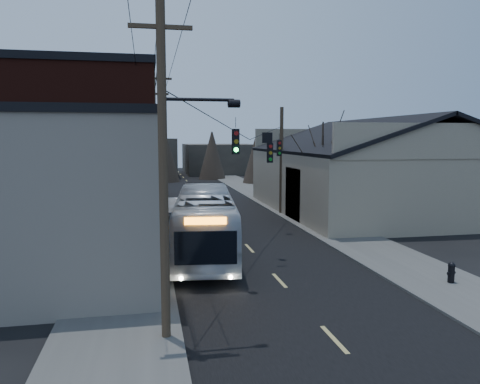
# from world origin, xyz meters

# --- Properties ---
(ground) EXTENTS (160.00, 160.00, 0.00)m
(ground) POSITION_xyz_m (0.00, 0.00, 0.00)
(ground) COLOR black
(ground) RESTS_ON ground
(road_surface) EXTENTS (9.00, 110.00, 0.02)m
(road_surface) POSITION_xyz_m (0.00, 30.00, 0.01)
(road_surface) COLOR black
(road_surface) RESTS_ON ground
(sidewalk_left) EXTENTS (4.00, 110.00, 0.12)m
(sidewalk_left) POSITION_xyz_m (-6.50, 30.00, 0.06)
(sidewalk_left) COLOR #474744
(sidewalk_left) RESTS_ON ground
(sidewalk_right) EXTENTS (4.00, 110.00, 0.12)m
(sidewalk_right) POSITION_xyz_m (6.50, 30.00, 0.06)
(sidewalk_right) COLOR #474744
(sidewalk_right) RESTS_ON ground
(building_clapboard) EXTENTS (8.00, 8.00, 7.00)m
(building_clapboard) POSITION_xyz_m (-9.00, 9.00, 3.50)
(building_clapboard) COLOR #6C655A
(building_clapboard) RESTS_ON ground
(building_brick) EXTENTS (10.00, 12.00, 10.00)m
(building_brick) POSITION_xyz_m (-10.00, 20.00, 5.00)
(building_brick) COLOR black
(building_brick) RESTS_ON ground
(building_left_far) EXTENTS (9.00, 14.00, 7.00)m
(building_left_far) POSITION_xyz_m (-9.50, 36.00, 3.50)
(building_left_far) COLOR #302C26
(building_left_far) RESTS_ON ground
(warehouse) EXTENTS (16.16, 20.60, 7.73)m
(warehouse) POSITION_xyz_m (13.00, 25.00, 2.70)
(warehouse) COLOR #7B705A
(warehouse) RESTS_ON ground
(building_far_left) EXTENTS (10.00, 12.00, 6.00)m
(building_far_left) POSITION_xyz_m (-6.00, 65.00, 3.00)
(building_far_left) COLOR #302C26
(building_far_left) RESTS_ON ground
(building_far_right) EXTENTS (12.00, 14.00, 5.00)m
(building_far_right) POSITION_xyz_m (7.00, 70.00, 2.50)
(building_far_right) COLOR #302C26
(building_far_right) RESTS_ON ground
(bare_tree) EXTENTS (0.40, 0.40, 7.20)m
(bare_tree) POSITION_xyz_m (6.50, 20.00, 3.60)
(bare_tree) COLOR black
(bare_tree) RESTS_ON ground
(utility_lines) EXTENTS (11.24, 45.28, 10.50)m
(utility_lines) POSITION_xyz_m (-3.11, 24.14, 4.95)
(utility_lines) COLOR #382B1E
(utility_lines) RESTS_ON ground
(bus) EXTENTS (4.28, 12.53, 3.42)m
(bus) POSITION_xyz_m (-2.55, 13.29, 1.71)
(bus) COLOR silver
(bus) RESTS_ON ground
(parked_car) EXTENTS (1.88, 4.11, 1.31)m
(parked_car) POSITION_xyz_m (-3.26, 26.47, 0.65)
(parked_car) COLOR #96999D
(parked_car) RESTS_ON ground
(fire_hydrant) EXTENTS (0.42, 0.30, 0.86)m
(fire_hydrant) POSITION_xyz_m (6.83, 6.04, 0.58)
(fire_hydrant) COLOR black
(fire_hydrant) RESTS_ON sidewalk_right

